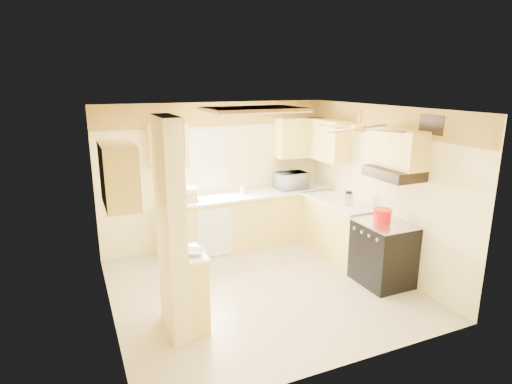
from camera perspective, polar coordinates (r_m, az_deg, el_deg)
name	(u,v)px	position (r m, az deg, el deg)	size (l,w,h in m)	color
floor	(261,288)	(6.21, 0.66, -12.65)	(4.00, 4.00, 0.00)	tan
ceiling	(261,109)	(5.53, 0.74, 11.04)	(4.00, 4.00, 0.00)	white
wall_back	(216,175)	(7.46, -5.38, 2.22)	(4.00, 4.00, 0.00)	#F1DD93
wall_front	(344,254)	(4.19, 11.67, -8.10)	(4.00, 4.00, 0.00)	#F1DD93
wall_left	(105,223)	(5.27, -19.53, -3.87)	(3.80, 3.80, 0.00)	#F1DD93
wall_right	(380,188)	(6.80, 16.22, 0.45)	(3.80, 3.80, 0.00)	#F1DD93
wallpaper_border	(215,114)	(7.29, -5.53, 10.27)	(4.00, 0.02, 0.40)	#F0BF46
partition_column	(171,230)	(4.84, -11.27, -4.94)	(0.20, 0.70, 2.50)	#F1DD93
partition_ledge	(193,291)	(5.20, -8.40, -12.97)	(0.25, 0.55, 0.90)	#FBDB6F
ledge_top	(191,254)	(5.00, -8.60, -8.20)	(0.28, 0.58, 0.04)	white
lower_cabinets_back	(249,220)	(7.57, -0.92, -3.81)	(3.00, 0.60, 0.90)	#FBDB6F
lower_cabinets_right	(339,229)	(7.30, 10.95, -4.81)	(0.60, 1.40, 0.90)	#FBDB6F
countertop_back	(249,195)	(7.43, -0.90, -0.39)	(3.04, 0.64, 0.04)	white
countertop_right	(339,202)	(7.15, 11.06, -1.27)	(0.64, 1.44, 0.04)	white
dishwasher_panel	(214,233)	(7.06, -5.56, -5.46)	(0.58, 0.02, 0.80)	white
window	(202,160)	(7.32, -7.26, 4.31)	(0.92, 0.02, 1.02)	white
upper_cab_back_left	(168,145)	(6.97, -11.71, 6.11)	(0.60, 0.35, 0.70)	#FBDB6F
upper_cab_back_right	(300,137)	(7.83, 5.83, 7.25)	(0.90, 0.35, 0.70)	#FBDB6F
upper_cab_right	(327,140)	(7.57, 9.44, 6.87)	(0.35, 1.00, 0.70)	#FBDB6F
upper_cab_left_wall	(119,175)	(4.89, -17.84, 2.16)	(0.35, 0.75, 0.70)	#FBDB6F
upper_cab_over_stove	(400,149)	(6.14, 18.70, 5.47)	(0.35, 0.76, 0.52)	#FBDB6F
stove	(383,253)	(6.43, 16.58, -7.78)	(0.68, 0.77, 0.92)	black
range_hood	(394,173)	(6.15, 17.86, 2.41)	(0.50, 0.76, 0.14)	black
poster_menu	(178,176)	(4.70, -10.30, 2.14)	(0.02, 0.42, 0.57)	black
poster_nashville	(181,232)	(4.88, -9.96, -5.33)	(0.02, 0.42, 0.57)	black
ceiling_light_panel	(253,110)	(6.03, -0.40, 10.91)	(1.35, 0.95, 0.06)	brown
ceiling_fan	(359,128)	(5.46, 13.57, 8.33)	(1.15, 1.15, 0.26)	gold
vent_grate	(432,125)	(5.96, 22.36, 8.29)	(0.02, 0.40, 0.25)	black
microwave	(292,180)	(7.78, 4.76, 1.55)	(0.54, 0.37, 0.30)	white
bowl	(195,252)	(4.93, -8.12, -7.95)	(0.22, 0.22, 0.05)	white
dutch_oven	(382,215)	(6.32, 16.50, -2.95)	(0.26, 0.26, 0.17)	red
kettle	(349,199)	(6.89, 12.24, -0.86)	(0.15, 0.15, 0.22)	silver
dish_rack	(185,197)	(7.03, -9.47, -0.62)	(0.41, 0.32, 0.22)	#DBB77E
utensil_crock	(243,190)	(7.45, -1.71, 0.31)	(0.10, 0.10, 0.20)	white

